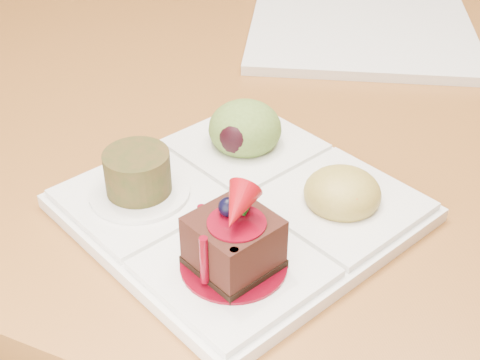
% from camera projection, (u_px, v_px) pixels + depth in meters
% --- Properties ---
extents(ground, '(6.00, 6.00, 0.00)m').
position_uv_depth(ground, '(324.00, 280.00, 1.56)').
color(ground, '#523417').
extents(chair_left, '(0.48, 0.48, 1.06)m').
position_uv_depth(chair_left, '(10.00, 8.00, 1.35)').
color(chair_left, '#311E10').
rests_on(chair_left, ground).
extents(sampler_plate, '(0.32, 0.32, 0.10)m').
position_uv_depth(sampler_plate, '(242.00, 193.00, 0.55)').
color(sampler_plate, white).
rests_on(sampler_plate, dining_table).
extents(second_plate, '(0.36, 0.36, 0.01)m').
position_uv_depth(second_plate, '(361.00, 27.00, 0.87)').
color(second_plate, white).
rests_on(second_plate, dining_table).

